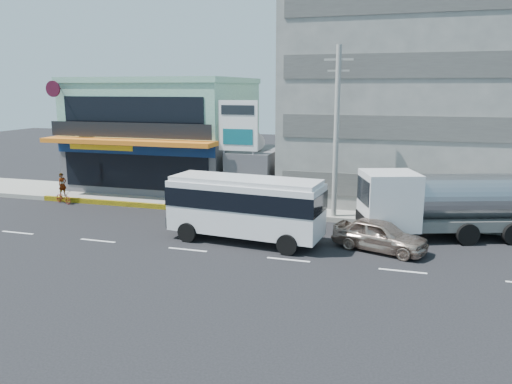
# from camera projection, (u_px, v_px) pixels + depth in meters

# --- Properties ---
(ground) EXTENTS (120.00, 120.00, 0.00)m
(ground) POSITION_uv_depth(u_px,v_px,m) (188.00, 250.00, 24.10)
(ground) COLOR black
(ground) RESTS_ON ground
(sidewalk) EXTENTS (70.00, 5.00, 0.30)m
(sidewalk) POSITION_uv_depth(u_px,v_px,m) (322.00, 209.00, 31.56)
(sidewalk) COLOR gray
(sidewalk) RESTS_ON ground
(shop_building) EXTENTS (12.40, 11.70, 8.00)m
(shop_building) POSITION_uv_depth(u_px,v_px,m) (166.00, 136.00, 38.60)
(shop_building) COLOR #48484D
(shop_building) RESTS_ON ground
(concrete_building) EXTENTS (16.00, 12.00, 14.00)m
(concrete_building) POSITION_uv_depth(u_px,v_px,m) (411.00, 98.00, 33.90)
(concrete_building) COLOR gray
(concrete_building) RESTS_ON ground
(gap_structure) EXTENTS (3.00, 6.00, 3.50)m
(gap_structure) POSITION_uv_depth(u_px,v_px,m) (258.00, 174.00, 34.99)
(gap_structure) COLOR #48484D
(gap_structure) RESTS_ON ground
(satellite_dish) EXTENTS (1.50, 1.50, 0.15)m
(satellite_dish) POSITION_uv_depth(u_px,v_px,m) (254.00, 150.00, 33.67)
(satellite_dish) COLOR slate
(satellite_dish) RESTS_ON gap_structure
(billboard) EXTENTS (2.60, 0.18, 6.90)m
(billboard) POSITION_uv_depth(u_px,v_px,m) (238.00, 132.00, 31.85)
(billboard) COLOR gray
(billboard) RESTS_ON ground
(utility_pole_near) EXTENTS (1.60, 0.30, 10.00)m
(utility_pole_near) POSITION_uv_depth(u_px,v_px,m) (336.00, 133.00, 28.29)
(utility_pole_near) COLOR #999993
(utility_pole_near) RESTS_ON ground
(minibus) EXTENTS (8.04, 3.37, 3.28)m
(minibus) POSITION_uv_depth(u_px,v_px,m) (245.00, 204.00, 25.05)
(minibus) COLOR silver
(minibus) RESTS_ON ground
(sedan) EXTENTS (4.84, 3.17, 1.53)m
(sedan) POSITION_uv_depth(u_px,v_px,m) (380.00, 235.00, 23.83)
(sedan) COLOR #BFA491
(sedan) RESTS_ON ground
(tanker_truck) EXTENTS (9.20, 5.25, 3.49)m
(tanker_truck) POSITION_uv_depth(u_px,v_px,m) (441.00, 203.00, 25.63)
(tanker_truck) COLOR silver
(tanker_truck) RESTS_ON ground
(motorcycle_rider) EXTENTS (1.72, 1.09, 2.08)m
(motorcycle_rider) POSITION_uv_depth(u_px,v_px,m) (63.00, 193.00, 33.61)
(motorcycle_rider) COLOR #56110C
(motorcycle_rider) RESTS_ON ground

